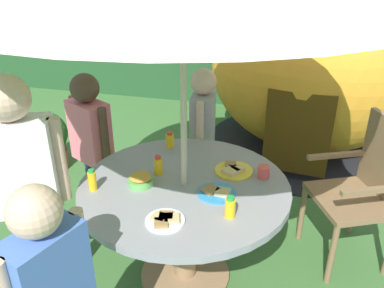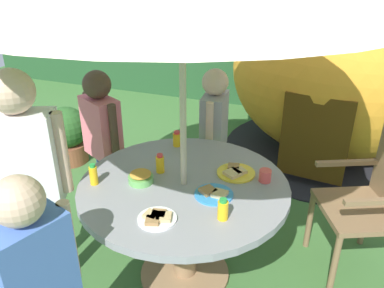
% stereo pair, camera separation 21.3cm
% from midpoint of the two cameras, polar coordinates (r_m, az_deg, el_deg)
% --- Properties ---
extents(ground_plane, '(10.00, 10.00, 0.02)m').
position_cam_midpoint_polar(ground_plane, '(2.77, 1.27, -18.51)').
color(ground_plane, '#3D6B33').
extents(hedge_backdrop, '(9.00, 0.70, 1.83)m').
position_cam_midpoint_polar(hedge_backdrop, '(5.56, 13.96, 14.96)').
color(hedge_backdrop, '#234C28').
rests_on(hedge_backdrop, ground_plane).
extents(garden_table, '(1.23, 1.23, 0.71)m').
position_cam_midpoint_polar(garden_table, '(2.40, 1.40, -8.81)').
color(garden_table, '#93704C').
rests_on(garden_table, ground_plane).
extents(wooden_chair, '(0.61, 0.62, 1.01)m').
position_cam_midpoint_polar(wooden_chair, '(2.76, 26.96, -6.74)').
color(wooden_chair, brown).
rests_on(wooden_chair, ground_plane).
extents(dome_tent, '(2.35, 2.35, 1.71)m').
position_cam_midpoint_polar(dome_tent, '(4.18, 21.51, 9.41)').
color(dome_tent, orange).
rests_on(dome_tent, ground_plane).
extents(potted_plant, '(0.41, 0.41, 0.58)m').
position_cam_midpoint_polar(potted_plant, '(4.05, -16.14, 1.37)').
color(potted_plant, brown).
rests_on(potted_plant, ground_plane).
extents(child_in_grey_shirt, '(0.20, 0.40, 1.16)m').
position_cam_midpoint_polar(child_in_grey_shirt, '(3.05, 5.21, 3.09)').
color(child_in_grey_shirt, navy).
rests_on(child_in_grey_shirt, ground_plane).
extents(child_in_pink_shirt, '(0.37, 0.30, 1.19)m').
position_cam_midpoint_polar(child_in_pink_shirt, '(2.96, -10.93, 2.30)').
color(child_in_pink_shirt, navy).
rests_on(child_in_pink_shirt, ground_plane).
extents(child_in_white_shirt, '(0.44, 0.33, 1.41)m').
position_cam_midpoint_polar(child_in_white_shirt, '(2.33, -20.50, -2.05)').
color(child_in_white_shirt, navy).
rests_on(child_in_white_shirt, ground_plane).
extents(child_in_blue_shirt, '(0.26, 0.39, 1.19)m').
position_cam_midpoint_polar(child_in_blue_shirt, '(1.78, -18.63, -16.69)').
color(child_in_blue_shirt, brown).
rests_on(child_in_blue_shirt, ground_plane).
extents(snack_bowl, '(0.15, 0.15, 0.07)m').
position_cam_midpoint_polar(snack_bowl, '(2.32, -4.80, -4.84)').
color(snack_bowl, '#66B259').
rests_on(snack_bowl, garden_table).
extents(plate_mid_right, '(0.22, 0.22, 0.03)m').
position_cam_midpoint_polar(plate_mid_right, '(2.21, 5.93, -7.22)').
color(plate_mid_right, '#338CD8').
rests_on(plate_mid_right, garden_table).
extents(plate_mid_left, '(0.23, 0.23, 0.03)m').
position_cam_midpoint_polar(plate_mid_left, '(2.43, 8.81, -4.10)').
color(plate_mid_left, yellow).
rests_on(plate_mid_left, garden_table).
extents(plate_back_edge, '(0.20, 0.20, 0.03)m').
position_cam_midpoint_polar(plate_back_edge, '(2.02, -2.04, -10.68)').
color(plate_back_edge, white).
rests_on(plate_back_edge, garden_table).
extents(juice_bottle_near_left, '(0.05, 0.05, 0.12)m').
position_cam_midpoint_polar(juice_bottle_near_left, '(2.40, -2.11, -2.92)').
color(juice_bottle_near_left, yellow).
rests_on(juice_bottle_near_left, garden_table).
extents(juice_bottle_near_right, '(0.06, 0.06, 0.12)m').
position_cam_midpoint_polar(juice_bottle_near_right, '(2.02, 7.53, -9.45)').
color(juice_bottle_near_right, yellow).
rests_on(juice_bottle_near_right, garden_table).
extents(juice_bottle_far_left, '(0.06, 0.06, 0.11)m').
position_cam_midpoint_polar(juice_bottle_far_left, '(2.72, 0.05, 0.67)').
color(juice_bottle_far_left, yellow).
rests_on(juice_bottle_far_left, garden_table).
extents(juice_bottle_far_right, '(0.05, 0.05, 0.13)m').
position_cam_midpoint_polar(juice_bottle_far_right, '(2.32, -11.50, -4.44)').
color(juice_bottle_far_right, yellow).
rests_on(juice_bottle_far_right, garden_table).
extents(cup_near, '(0.07, 0.07, 0.07)m').
position_cam_midpoint_polar(cup_near, '(2.38, 13.05, -4.54)').
color(cup_near, '#E04C47').
rests_on(cup_near, garden_table).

